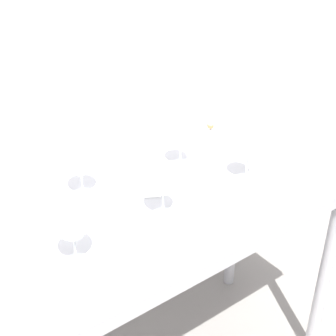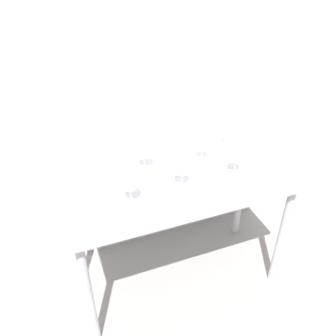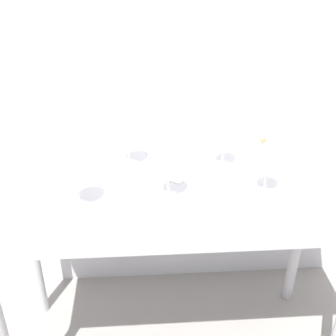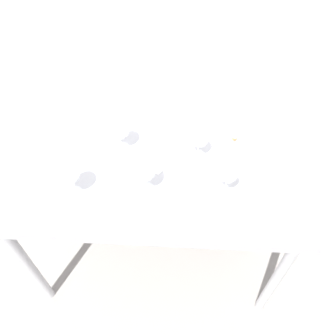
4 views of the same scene
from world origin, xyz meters
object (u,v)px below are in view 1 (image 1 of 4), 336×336
tasting_sheet_upper (135,180)px  tasting_sheet_lower (14,220)px  wine_glass_far_right (181,136)px  wine_glass_near_left (72,223)px  wine_glass_far_left (80,162)px  decanter_funnel (210,138)px  wine_glass_near_right (249,147)px  wine_glass_near_center (163,181)px

tasting_sheet_upper → tasting_sheet_lower: (-0.41, 0.02, 0.00)m
wine_glass_far_right → wine_glass_near_left: 0.59m
wine_glass_far_right → wine_glass_far_left: (-0.37, 0.03, 0.01)m
wine_glass_near_left → decanter_funnel: (0.70, 0.28, -0.08)m
wine_glass_far_left → tasting_sheet_upper: size_ratio=0.78×
wine_glass_near_left → tasting_sheet_lower: 0.31m
wine_glass_near_right → wine_glass_near_center: bearing=179.7°
wine_glass_far_left → tasting_sheet_lower: bearing=-179.4°
wine_glass_near_right → wine_glass_far_left: bearing=153.3°
tasting_sheet_upper → wine_glass_near_right: bearing=-4.4°
wine_glass_far_left → tasting_sheet_upper: wine_glass_far_left is taller
wine_glass_near_left → decanter_funnel: wine_glass_near_left is taller
wine_glass_near_right → decanter_funnel: size_ratio=1.32×
decanter_funnel → wine_glass_near_left: bearing=-158.3°
tasting_sheet_upper → tasting_sheet_lower: 0.41m
wine_glass_far_right → wine_glass_far_left: bearing=174.7°
tasting_sheet_lower → wine_glass_near_center: bearing=-16.4°
wine_glass_far_right → tasting_sheet_lower: 0.61m
tasting_sheet_upper → wine_glass_far_right: bearing=29.0°
wine_glass_far_right → tasting_sheet_lower: (-0.60, 0.03, -0.11)m
tasting_sheet_upper → decanter_funnel: 0.36m
tasting_sheet_upper → decanter_funnel: (0.35, 0.03, 0.04)m
wine_glass_near_center → tasting_sheet_lower: 0.46m
wine_glass_far_left → wine_glass_near_center: wine_glass_far_left is taller
wine_glass_far_right → decanter_funnel: wine_glass_far_right is taller
wine_glass_near_center → tasting_sheet_lower: bearing=147.2°
tasting_sheet_upper → decanter_funnel: decanter_funnel is taller
tasting_sheet_lower → decanter_funnel: 0.76m
wine_glass_near_right → decanter_funnel: (0.05, 0.24, -0.08)m
wine_glass_far_left → decanter_funnel: (0.53, -0.00, -0.08)m
wine_glass_near_left → tasting_sheet_upper: size_ratio=0.80×
wine_glass_near_right → tasting_sheet_lower: size_ratio=0.72×
wine_glass_near_center → tasting_sheet_upper: bearing=79.7°
wine_glass_far_right → tasting_sheet_upper: size_ratio=0.72×
wine_glass_near_left → tasting_sheet_upper: (0.35, 0.25, -0.13)m
wine_glass_far_right → wine_glass_near_center: wine_glass_near_center is taller
wine_glass_far_right → tasting_sheet_upper: bearing=177.8°
wine_glass_near_left → wine_glass_near_center: wine_glass_near_left is taller
tasting_sheet_upper → tasting_sheet_lower: bearing=-152.1°
wine_glass_near_center → tasting_sheet_lower: wine_glass_near_center is taller
wine_glass_far_left → wine_glass_near_center: 0.28m
tasting_sheet_upper → decanter_funnel: size_ratio=1.72×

